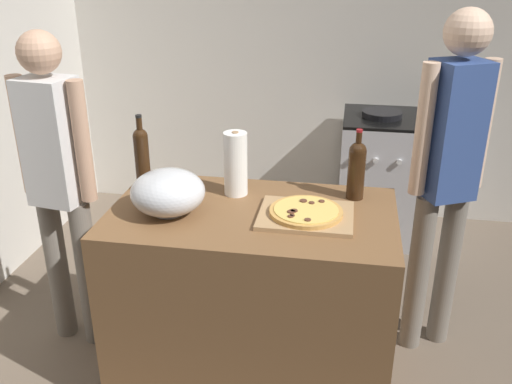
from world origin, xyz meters
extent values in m
cube|color=#6B5B4C|center=(0.00, 1.29, -0.01)|extent=(4.18, 3.19, 0.02)
cube|color=beige|center=(0.00, 2.64, 1.30)|extent=(4.18, 0.10, 2.60)
cube|color=brown|center=(-0.07, 0.60, 0.45)|extent=(1.25, 0.73, 0.90)
cube|color=tan|center=(0.17, 0.57, 0.91)|extent=(0.40, 0.32, 0.02)
cylinder|color=tan|center=(0.17, 0.57, 0.93)|extent=(0.31, 0.31, 0.02)
cylinder|color=#EAC660|center=(0.17, 0.57, 0.94)|extent=(0.28, 0.28, 0.00)
cylinder|color=brown|center=(0.19, 0.64, 0.95)|extent=(0.02, 0.02, 0.01)
cylinder|color=brown|center=(0.23, 0.66, 0.95)|extent=(0.03, 0.03, 0.01)
cylinder|color=brown|center=(0.12, 0.54, 0.95)|extent=(0.03, 0.03, 0.01)
cylinder|color=brown|center=(0.11, 0.53, 0.95)|extent=(0.03, 0.03, 0.01)
cylinder|color=brown|center=(0.15, 0.65, 0.95)|extent=(0.03, 0.03, 0.01)
cylinder|color=brown|center=(0.18, 0.47, 0.95)|extent=(0.03, 0.03, 0.01)
cylinder|color=brown|center=(0.12, 0.50, 0.95)|extent=(0.02, 0.02, 0.01)
cylinder|color=brown|center=(0.11, 0.49, 0.95)|extent=(0.02, 0.02, 0.01)
cylinder|color=#B2B2B7|center=(-0.42, 0.52, 0.91)|extent=(0.13, 0.13, 0.01)
ellipsoid|color=silver|center=(-0.42, 0.52, 1.00)|extent=(0.32, 0.32, 0.19)
cylinder|color=white|center=(-0.18, 0.78, 1.05)|extent=(0.11, 0.11, 0.30)
cylinder|color=#997551|center=(-0.18, 0.78, 1.05)|extent=(0.03, 0.03, 0.30)
cylinder|color=#331E0F|center=(-0.61, 0.74, 1.04)|extent=(0.07, 0.07, 0.27)
sphere|color=#331E0F|center=(-0.61, 0.74, 1.17)|extent=(0.07, 0.07, 0.07)
cylinder|color=#331E0F|center=(-0.61, 0.74, 1.23)|extent=(0.03, 0.03, 0.07)
cylinder|color=black|center=(-0.61, 0.74, 1.27)|extent=(0.03, 0.03, 0.01)
cylinder|color=#331E0F|center=(0.37, 0.82, 1.02)|extent=(0.08, 0.08, 0.23)
sphere|color=#331E0F|center=(0.37, 0.82, 1.13)|extent=(0.08, 0.08, 0.08)
cylinder|color=#331E0F|center=(0.37, 0.82, 1.19)|extent=(0.03, 0.03, 0.06)
cylinder|color=maroon|center=(0.37, 0.82, 1.23)|extent=(0.03, 0.03, 0.01)
cube|color=#B7B7BC|center=(0.59, 2.24, 0.44)|extent=(0.60, 0.59, 0.88)
cube|color=black|center=(0.59, 2.24, 0.89)|extent=(0.60, 0.59, 0.02)
cylinder|color=silver|center=(0.36, 1.93, 0.68)|extent=(0.04, 0.02, 0.04)
cylinder|color=silver|center=(0.51, 1.93, 0.68)|extent=(0.04, 0.02, 0.04)
cylinder|color=silver|center=(0.66, 1.93, 0.68)|extent=(0.04, 0.02, 0.04)
cylinder|color=silver|center=(0.81, 1.93, 0.68)|extent=(0.04, 0.02, 0.04)
cylinder|color=black|center=(0.54, 2.22, 0.92)|extent=(0.27, 0.27, 0.04)
cylinder|color=slate|center=(-1.14, 0.76, 0.41)|extent=(0.11, 0.11, 0.81)
cylinder|color=slate|center=(-0.96, 0.73, 0.41)|extent=(0.11, 0.11, 0.81)
cube|color=silver|center=(-1.05, 0.74, 1.12)|extent=(0.27, 0.23, 0.61)
cylinder|color=tan|center=(-1.21, 0.77, 1.13)|extent=(0.08, 0.08, 0.58)
cylinder|color=tan|center=(-0.89, 0.72, 1.13)|extent=(0.08, 0.08, 0.58)
sphere|color=tan|center=(-1.05, 0.74, 1.54)|extent=(0.20, 0.20, 0.20)
cylinder|color=slate|center=(0.87, 1.05, 0.43)|extent=(0.11, 0.11, 0.86)
cylinder|color=slate|center=(0.72, 0.98, 0.43)|extent=(0.11, 0.11, 0.86)
cube|color=#334C8C|center=(0.80, 1.02, 1.19)|extent=(0.29, 0.28, 0.65)
cylinder|color=beige|center=(0.94, 1.08, 1.20)|extent=(0.08, 0.08, 0.61)
cylinder|color=beige|center=(0.66, 0.95, 1.20)|extent=(0.08, 0.08, 0.61)
sphere|color=beige|center=(0.80, 1.02, 1.63)|extent=(0.21, 0.21, 0.21)
camera|label=1|loc=(0.32, -1.58, 1.97)|focal=39.44mm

